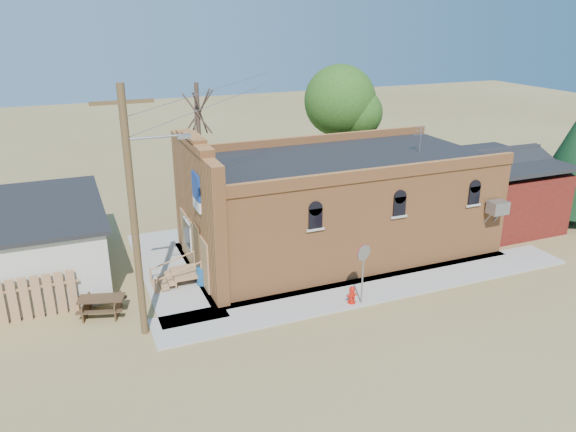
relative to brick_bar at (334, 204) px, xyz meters
name	(u,v)px	position (x,y,z in m)	size (l,w,h in m)	color
ground	(357,306)	(-1.64, -5.49, -2.34)	(120.00, 120.00, 0.00)	olive
sidewalk_south	(378,288)	(-0.14, -4.59, -2.30)	(19.00, 2.20, 0.08)	#9E9991
sidewalk_west	(171,271)	(-7.94, 0.51, -2.30)	(2.60, 10.00, 0.08)	#9E9991
brick_bar	(334,204)	(0.00, 0.00, 0.00)	(16.40, 7.97, 6.30)	#C5733C
red_shed	(495,183)	(9.86, 0.01, -0.07)	(5.40, 6.40, 4.30)	#590F11
wood_fence	(7,302)	(-14.44, -1.69, -1.44)	(5.20, 0.10, 1.80)	olive
utility_pole	(135,210)	(-9.79, -4.29, 2.43)	(3.12, 0.26, 9.00)	#4F361F
tree_bare_near	(198,111)	(-4.64, 7.51, 3.62)	(2.80, 2.80, 7.65)	#4F382D
tree_leafy	(340,101)	(4.36, 8.01, 3.59)	(4.40, 4.40, 8.15)	#4F382D
fire_hydrant	(352,295)	(-1.82, -5.33, -1.90)	(0.42, 0.40, 0.73)	red
stop_sign	(363,258)	(-1.47, -5.49, -0.29)	(0.68, 0.26, 2.56)	gray
trash_barrel	(202,276)	(-6.94, -1.42, -1.87)	(0.50, 0.50, 0.78)	navy
picnic_table	(102,303)	(-11.14, -2.29, -1.87)	(2.01, 1.71, 0.72)	#432D1B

